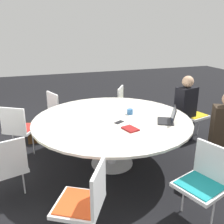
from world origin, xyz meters
TOP-DOWN VIEW (x-y plane):
  - ground_plane at (0.00, 0.00)m, footprint 16.00×16.00m
  - conference_table at (0.00, 0.00)m, footprint 2.27×2.27m
  - chair_1 at (0.52, -1.72)m, footprint 0.52×0.53m
  - chair_2 at (1.30, -0.74)m, footprint 0.60×0.59m
  - chair_3 at (1.37, 0.60)m, footprint 0.56×0.55m
  - chair_4 at (0.72, 1.31)m, footprint 0.59×0.59m
  - chair_5 at (-0.47, 1.42)m, footprint 0.52×0.54m
  - chair_6 at (-1.33, 0.69)m, footprint 0.59×0.58m
  - chair_7 at (-1.39, -0.55)m, footprint 0.55×0.54m
  - person_1 at (0.38, -1.51)m, footprint 0.32×0.40m
  - laptop at (-0.37, -0.71)m, footprint 0.37×0.34m
  - spiral_notebook at (-0.46, -0.10)m, footprint 0.24×0.20m
  - coffee_cup at (0.10, -0.32)m, footprint 0.09×0.09m
  - cell_phone at (-0.18, -0.05)m, footprint 0.13×0.16m
  - handbag at (1.26, 1.13)m, footprint 0.36×0.16m

SIDE VIEW (x-z plane):
  - ground_plane at x=0.00m, z-range 0.00..0.00m
  - handbag at x=1.26m, z-range 0.00..0.28m
  - chair_1 at x=0.52m, z-range 0.08..0.92m
  - chair_2 at x=1.30m, z-range 0.08..0.92m
  - chair_3 at x=1.37m, z-range 0.08..0.92m
  - chair_4 at x=0.72m, z-range 0.08..0.92m
  - chair_5 at x=-0.47m, z-range 0.08..0.92m
  - chair_6 at x=-1.33m, z-range 0.08..0.92m
  - chair_7 at x=-1.39m, z-range 0.08..0.92m
  - conference_table at x=0.00m, z-range 0.30..1.03m
  - person_1 at x=0.38m, z-range 0.10..1.29m
  - cell_phone at x=-0.18m, z-range 0.73..0.74m
  - spiral_notebook at x=-0.46m, z-range 0.73..0.75m
  - coffee_cup at x=0.10m, z-range 0.73..0.81m
  - laptop at x=-0.37m, z-range 0.68..0.89m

